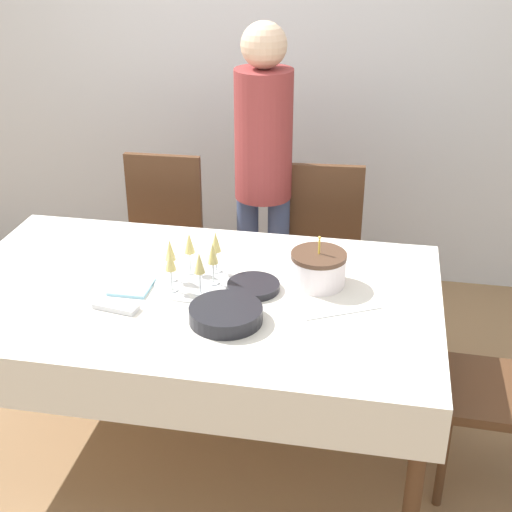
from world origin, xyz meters
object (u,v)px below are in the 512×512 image
birthday_cake (318,269)px  person_standing (263,159)px  champagne_tray (194,264)px  plate_stack_main (226,314)px  dining_chair_far_right (321,253)px  plate_stack_dessert (253,286)px  dining_chair_far_left (161,240)px

birthday_cake → person_standing: (-0.36, 0.79, 0.16)m
birthday_cake → champagne_tray: size_ratio=0.69×
champagne_tray → plate_stack_main: (0.19, -0.26, -0.06)m
birthday_cake → person_standing: size_ratio=0.13×
dining_chair_far_right → birthday_cake: (0.06, -0.75, 0.31)m
champagne_tray → plate_stack_main: bearing=-53.9°
plate_stack_main → plate_stack_dessert: size_ratio=1.30×
champagne_tray → person_standing: bearing=82.1°
dining_chair_far_left → plate_stack_main: size_ratio=3.58×
champagne_tray → plate_stack_dessert: size_ratio=1.55×
champagne_tray → plate_stack_dessert: 0.25m
champagne_tray → plate_stack_dessert: champagne_tray is taller
dining_chair_far_left → plate_stack_main: bearing=-61.0°
birthday_cake → plate_stack_main: 0.45m
champagne_tray → birthday_cake: bearing=9.8°
dining_chair_far_right → birthday_cake: size_ratio=4.37×
plate_stack_main → plate_stack_dessert: 0.25m
dining_chair_far_right → plate_stack_main: bearing=-102.2°
birthday_cake → dining_chair_far_right: bearing=94.4°
person_standing → plate_stack_main: bearing=-86.7°
plate_stack_dessert → champagne_tray: bearing=177.4°
dining_chair_far_left → dining_chair_far_right: 0.84m
dining_chair_far_right → birthday_cake: bearing=-85.6°
person_standing → dining_chair_far_left: bearing=-175.8°
plate_stack_dessert → person_standing: (-0.12, 0.88, 0.21)m
person_standing → dining_chair_far_right: bearing=-7.5°
birthday_cake → plate_stack_dessert: 0.26m
dining_chair_far_left → birthday_cake: bearing=-39.9°
dining_chair_far_left → birthday_cake: size_ratio=4.37×
plate_stack_main → champagne_tray: bearing=126.1°
champagne_tray → plate_stack_main: size_ratio=1.19×
dining_chair_far_right → plate_stack_dessert: (-0.18, -0.84, 0.25)m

